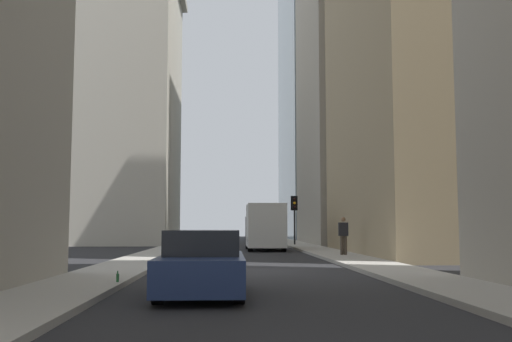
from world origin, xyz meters
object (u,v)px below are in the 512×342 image
sedan_navy (202,265)px  discarded_bottle (118,277)px  traffic_light_midblock (294,209)px  delivery_truck (265,227)px  pedestrian (343,234)px

sedan_navy → discarded_bottle: sedan_navy is taller
traffic_light_midblock → discarded_bottle: size_ratio=13.51×
delivery_truck → sedan_navy: delivery_truck is taller
sedan_navy → traffic_light_midblock: 31.71m
delivery_truck → pedestrian: size_ratio=3.59×
pedestrian → discarded_bottle: pedestrian is taller
delivery_truck → traffic_light_midblock: 7.71m
discarded_bottle → pedestrian: bearing=-31.5°
pedestrian → discarded_bottle: (-13.37, 8.21, -0.88)m
sedan_navy → delivery_truck: bearing=-6.6°
traffic_light_midblock → pedestrian: traffic_light_midblock is taller
delivery_truck → traffic_light_midblock: (7.10, -2.69, 1.35)m
traffic_light_midblock → delivery_truck: bearing=159.3°
delivery_truck → discarded_bottle: size_ratio=23.93×
traffic_light_midblock → discarded_bottle: (-29.39, 7.64, -2.57)m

